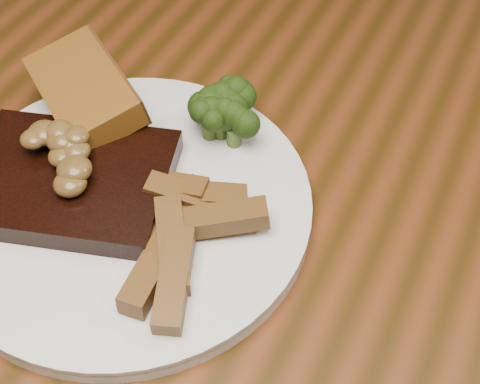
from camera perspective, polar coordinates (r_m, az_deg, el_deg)
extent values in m
cube|color=#512610|center=(0.55, -0.62, -4.41)|extent=(1.60, 0.90, 0.04)
cube|color=black|center=(1.21, 1.93, 13.65)|extent=(0.55, 0.55, 0.04)
cylinder|color=black|center=(1.49, 9.95, 9.17)|extent=(0.04, 0.04, 0.44)
cylinder|color=black|center=(1.53, -3.92, 11.05)|extent=(0.04, 0.04, 0.44)
cylinder|color=black|center=(1.24, 8.48, -1.60)|extent=(0.04, 0.04, 0.44)
cylinder|color=black|center=(1.28, -7.88, 0.94)|extent=(0.04, 0.04, 0.44)
cylinder|color=silver|center=(0.55, -9.57, -1.26)|extent=(0.33, 0.33, 0.01)
cube|color=black|center=(0.55, -14.36, 0.85)|extent=(0.19, 0.16, 0.02)
cube|color=beige|center=(0.53, -17.68, -3.36)|extent=(0.15, 0.06, 0.02)
cube|color=brown|center=(0.61, -12.88, 7.00)|extent=(0.13, 0.12, 0.03)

